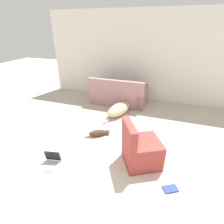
# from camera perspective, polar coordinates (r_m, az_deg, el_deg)

# --- Properties ---
(ground_plane) EXTENTS (20.00, 20.00, 0.00)m
(ground_plane) POSITION_cam_1_polar(r_m,az_deg,el_deg) (2.71, -11.85, -31.13)
(ground_plane) COLOR #BCB29E
(wall_back) EXTENTS (6.45, 0.06, 2.73)m
(wall_back) POSITION_cam_1_polar(r_m,az_deg,el_deg) (5.79, 10.34, 17.10)
(wall_back) COLOR silver
(wall_back) RESTS_ON ground_plane
(couch) EXTENTS (1.71, 0.83, 0.85)m
(couch) POSITION_cam_1_polar(r_m,az_deg,el_deg) (5.59, 2.11, 5.63)
(couch) COLOR #A3757A
(couch) RESTS_ON ground_plane
(dog) EXTENTS (0.67, 1.36, 0.30)m
(dog) POSITION_cam_1_polar(r_m,az_deg,el_deg) (4.96, 2.65, 1.13)
(dog) COLOR tan
(dog) RESTS_ON ground_plane
(cat) EXTENTS (0.52, 0.39, 0.15)m
(cat) POSITION_cam_1_polar(r_m,az_deg,el_deg) (4.01, -4.33, -6.81)
(cat) COLOR #473323
(cat) RESTS_ON ground_plane
(laptop_open) EXTENTS (0.36, 0.35, 0.25)m
(laptop_open) POSITION_cam_1_polar(r_m,az_deg,el_deg) (3.45, -19.07, -14.60)
(laptop_open) COLOR #B7B7BC
(laptop_open) RESTS_ON ground_plane
(book_green) EXTENTS (0.21, 0.20, 0.02)m
(book_green) POSITION_cam_1_polar(r_m,az_deg,el_deg) (4.28, 6.61, -5.49)
(book_green) COLOR #2D663D
(book_green) RESTS_ON ground_plane
(book_blue) EXTENTS (0.26, 0.23, 0.02)m
(book_blue) POSITION_cam_1_polar(r_m,az_deg,el_deg) (3.06, 18.51, -22.69)
(book_blue) COLOR #28428E
(book_blue) RESTS_ON ground_plane
(side_chair) EXTENTS (0.82, 0.80, 0.84)m
(side_chair) POSITION_cam_1_polar(r_m,az_deg,el_deg) (3.19, 9.22, -12.09)
(side_chair) COLOR #993833
(side_chair) RESTS_ON ground_plane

